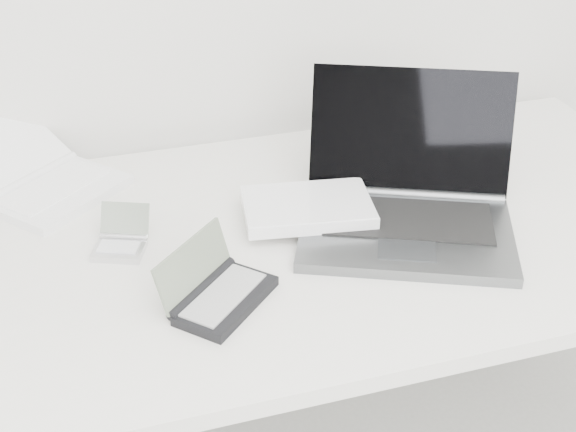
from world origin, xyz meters
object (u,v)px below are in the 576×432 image
object	(u,v)px
laptop_large	(384,204)
palmtop_charcoal	(216,291)
desk	(297,252)
netbook_open_white	(43,182)

from	to	relation	value
laptop_large	palmtop_charcoal	xyz separation A→B (m)	(-0.35, -0.14, -0.02)
desk	netbook_open_white	distance (m)	0.52
desk	netbook_open_white	bearing A→B (deg)	146.57
desk	laptop_large	world-z (taller)	laptop_large
netbook_open_white	palmtop_charcoal	size ratio (longest dim) A/B	1.83
desk	palmtop_charcoal	bearing A→B (deg)	-138.90
desk	palmtop_charcoal	xyz separation A→B (m)	(-0.19, -0.16, 0.07)
desk	palmtop_charcoal	size ratio (longest dim) A/B	7.65
laptop_large	palmtop_charcoal	world-z (taller)	laptop_large
desk	palmtop_charcoal	world-z (taller)	palmtop_charcoal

